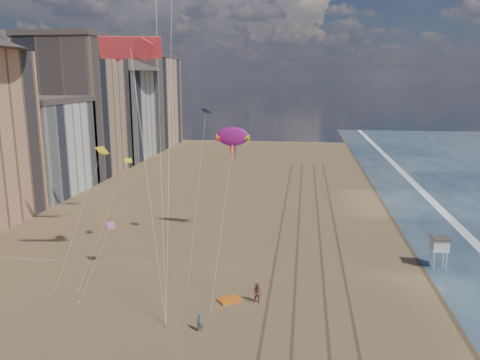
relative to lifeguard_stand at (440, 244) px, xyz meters
name	(u,v)px	position (x,y,z in m)	size (l,w,h in m)	color
wet_sand	(433,233)	(2.57, 12.17, -2.66)	(260.00, 260.00, 0.00)	#42301E
foam	(466,234)	(6.77, 12.17, -2.66)	(260.00, 260.00, 0.00)	white
tracks	(309,254)	(-13.88, 2.17, -2.66)	(7.68, 120.00, 0.01)	brown
buildings	(65,112)	(-62.17, 37.76, 10.89)	(34.72, 131.35, 29.00)	#C6B284
lifeguard_stand	(440,244)	(0.00, 0.00, 0.00)	(1.92, 1.92, 3.46)	white
grounded_kite	(229,300)	(-21.19, -10.78, -2.55)	(1.98, 1.26, 0.22)	orange
show_kite	(233,137)	(-23.51, 6.67, 10.40)	(4.20, 10.64, 23.71)	#9A177F
kite_flyer_a	(200,322)	(-22.65, -16.42, -1.85)	(0.59, 0.39, 1.62)	slate
kite_flyer_b	(257,293)	(-18.58, -10.85, -1.72)	(0.92, 0.72, 1.89)	brown
small_kites	(133,159)	(-33.33, -1.46, 8.76)	(12.01, 8.48, 12.14)	yellow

